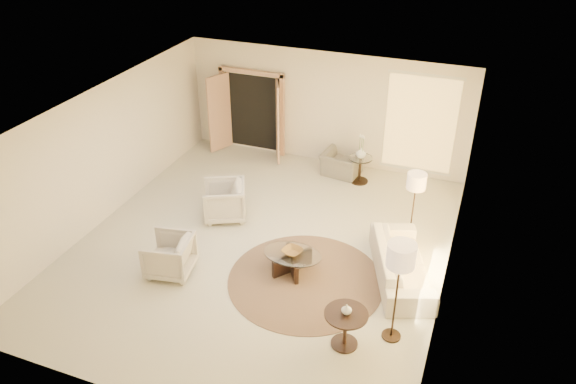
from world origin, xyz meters
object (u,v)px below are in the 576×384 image
(accent_chair, at_px, (342,160))
(bowl, at_px, (292,252))
(sofa, at_px, (401,263))
(end_vase, at_px, (347,309))
(side_table, at_px, (360,167))
(floor_lamp_near, at_px, (416,184))
(side_vase, at_px, (361,153))
(armchair_right, at_px, (169,254))
(coffee_table, at_px, (292,260))
(armchair_left, at_px, (224,199))
(floor_lamp_far, at_px, (401,260))
(end_table, at_px, (346,323))

(accent_chair, bearing_deg, bowl, 100.38)
(sofa, bearing_deg, end_vase, 145.27)
(side_table, xyz_separation_m, floor_lamp_near, (1.55, -1.99, 0.90))
(bowl, bearing_deg, floor_lamp_near, 43.64)
(accent_chair, xyz_separation_m, bowl, (0.20, -3.93, 0.06))
(side_vase, bearing_deg, floor_lamp_near, -52.13)
(end_vase, relative_size, side_vase, 0.68)
(sofa, height_order, floor_lamp_near, floor_lamp_near)
(armchair_right, height_order, bowl, armchair_right)
(sofa, xyz_separation_m, armchair_right, (-3.99, -1.35, 0.08))
(accent_chair, xyz_separation_m, coffee_table, (0.20, -3.93, -0.13))
(accent_chair, xyz_separation_m, floor_lamp_near, (2.05, -2.17, 0.90))
(armchair_left, relative_size, floor_lamp_near, 0.57)
(floor_lamp_near, distance_m, bowl, 2.69)
(coffee_table, bearing_deg, end_vase, -45.41)
(accent_chair, bearing_deg, armchair_right, 75.76)
(armchair_right, distance_m, floor_lamp_near, 4.78)
(bowl, bearing_deg, armchair_right, -158.69)
(floor_lamp_near, height_order, floor_lamp_far, floor_lamp_far)
(floor_lamp_far, bearing_deg, armchair_left, 151.20)
(accent_chair, distance_m, side_table, 0.53)
(sofa, relative_size, bowl, 6.18)
(floor_lamp_far, xyz_separation_m, end_vase, (-0.66, -0.43, -0.81))
(side_table, distance_m, end_vase, 5.31)
(floor_lamp_near, xyz_separation_m, bowl, (-1.85, -1.76, -0.84))
(armchair_left, height_order, armchair_right, armchair_left)
(sofa, bearing_deg, accent_chair, 11.16)
(coffee_table, bearing_deg, armchair_left, 148.30)
(floor_lamp_near, distance_m, side_vase, 2.58)
(accent_chair, xyz_separation_m, end_table, (1.61, -5.36, 0.05))
(floor_lamp_far, height_order, side_vase, floor_lamp_far)
(end_table, bearing_deg, armchair_left, 141.97)
(end_table, xyz_separation_m, floor_lamp_far, (0.66, 0.43, 1.09))
(accent_chair, height_order, floor_lamp_near, floor_lamp_near)
(armchair_right, distance_m, floor_lamp_far, 4.30)
(end_vase, height_order, side_vase, side_vase)
(floor_lamp_near, xyz_separation_m, side_vase, (-1.55, 1.99, -0.53))
(bowl, bearing_deg, accent_chair, 92.97)
(end_table, bearing_deg, floor_lamp_near, 82.18)
(sofa, xyz_separation_m, floor_lamp_near, (-0.06, 1.22, 0.97))
(armchair_left, distance_m, side_table, 3.40)
(armchair_right, bearing_deg, sofa, 98.18)
(floor_lamp_near, bearing_deg, end_table, -97.82)
(armchair_right, bearing_deg, side_vase, 141.86)
(sofa, bearing_deg, side_vase, 5.88)
(armchair_right, xyz_separation_m, floor_lamp_near, (3.93, 2.57, 0.88))
(armchair_left, height_order, side_table, armchair_left)
(coffee_table, relative_size, end_table, 1.71)
(floor_lamp_near, bearing_deg, bowl, -136.36)
(armchair_left, bearing_deg, floor_lamp_near, 72.36)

